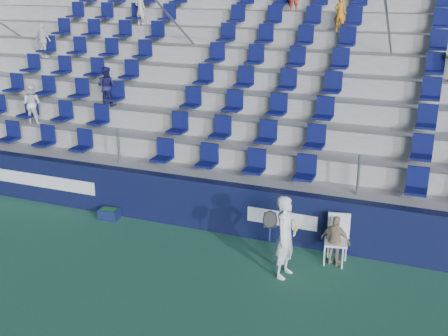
% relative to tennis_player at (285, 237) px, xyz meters
% --- Properties ---
extents(ground, '(70.00, 70.00, 0.00)m').
position_rel_tennis_player_xyz_m(ground, '(-1.95, -1.67, -0.85)').
color(ground, '#2B654A').
rests_on(ground, ground).
extents(sponsor_wall, '(24.00, 0.32, 1.20)m').
position_rel_tennis_player_xyz_m(sponsor_wall, '(-1.95, 1.48, -0.25)').
color(sponsor_wall, '#0E1336').
rests_on(sponsor_wall, ground).
extents(grandstand, '(24.00, 8.17, 6.63)m').
position_rel_tennis_player_xyz_m(grandstand, '(-1.95, 6.57, 1.28)').
color(grandstand, '#A7A7A2').
rests_on(grandstand, ground).
extents(tennis_player, '(0.69, 0.67, 1.70)m').
position_rel_tennis_player_xyz_m(tennis_player, '(0.00, 0.00, 0.00)').
color(tennis_player, silver).
rests_on(tennis_player, ground).
extents(line_judge_chair, '(0.55, 0.56, 1.05)m').
position_rel_tennis_player_xyz_m(line_judge_chair, '(0.84, 0.99, -0.25)').
color(line_judge_chair, white).
rests_on(line_judge_chair, ground).
extents(line_judge, '(0.68, 0.39, 1.08)m').
position_rel_tennis_player_xyz_m(line_judge, '(0.84, 0.83, -0.31)').
color(line_judge, tan).
rests_on(line_judge, ground).
extents(ball_bin, '(0.52, 0.37, 0.27)m').
position_rel_tennis_player_xyz_m(ball_bin, '(-4.80, 1.08, -0.70)').
color(ball_bin, '#101B3E').
rests_on(ball_bin, ground).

